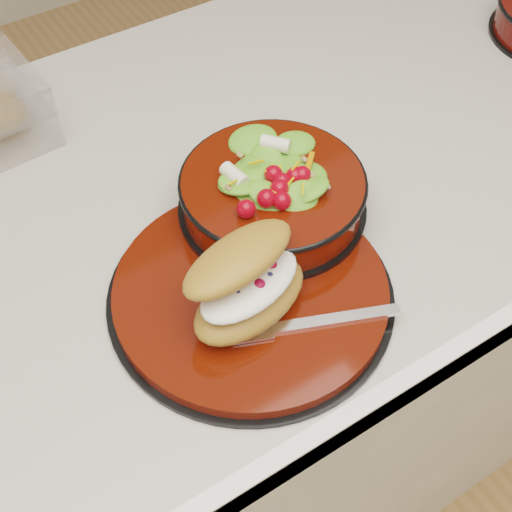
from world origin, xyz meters
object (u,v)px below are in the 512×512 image
island_counter (300,320)px  fork (310,323)px  dinner_plate (252,292)px  croissant (246,282)px  salad_bowl (273,188)px

island_counter → fork: fork is taller
dinner_plate → croissant: croissant is taller
croissant → fork: bearing=-64.4°
salad_bowl → croissant: salad_bowl is taller
fork → salad_bowl: bearing=2.0°
dinner_plate → salad_bowl: 0.13m
island_counter → fork: size_ratio=7.04×
island_counter → croissant: croissant is taller
croissant → fork: 0.08m
island_counter → salad_bowl: 0.53m
dinner_plate → fork: size_ratio=1.82×
island_counter → dinner_plate: (-0.22, -0.19, 0.46)m
dinner_plate → salad_bowl: (0.08, 0.09, 0.05)m
salad_bowl → croissant: (-0.10, -0.10, 0.01)m
dinner_plate → croissant: bearing=-133.9°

